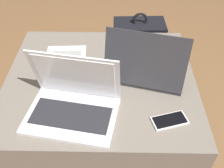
% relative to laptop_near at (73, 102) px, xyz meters
% --- Properties ---
extents(ground_plane, '(14.00, 14.00, 0.00)m').
position_rel_laptop_near_xyz_m(ground_plane, '(0.10, 0.21, -0.46)').
color(ground_plane, brown).
extents(ottoman, '(0.92, 0.82, 0.41)m').
position_rel_laptop_near_xyz_m(ottoman, '(0.10, 0.21, -0.26)').
color(ottoman, '#3D3832').
rests_on(ottoman, ground_plane).
extents(laptop_near, '(0.41, 0.32, 0.27)m').
position_rel_laptop_near_xyz_m(laptop_near, '(0.00, 0.00, 0.00)').
color(laptop_near, silver).
rests_on(laptop_near, ottoman).
extents(laptop_far, '(0.42, 0.34, 0.27)m').
position_rel_laptop_near_xyz_m(laptop_far, '(0.32, 0.23, 0.00)').
color(laptop_far, '#333338').
rests_on(laptop_far, ottoman).
extents(cell_phone, '(0.16, 0.11, 0.01)m').
position_rel_laptop_near_xyz_m(cell_phone, '(0.40, -0.05, -0.05)').
color(cell_phone, white).
rests_on(cell_phone, ottoman).
extents(backpack, '(0.33, 0.24, 0.48)m').
position_rel_laptop_near_xyz_m(backpack, '(0.32, 0.74, -0.27)').
color(backpack, black).
rests_on(backpack, ground_plane).
extents(paper_sheet, '(0.23, 0.31, 0.00)m').
position_rel_laptop_near_xyz_m(paper_sheet, '(-0.09, 0.33, -0.05)').
color(paper_sheet, white).
rests_on(paper_sheet, ottoman).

